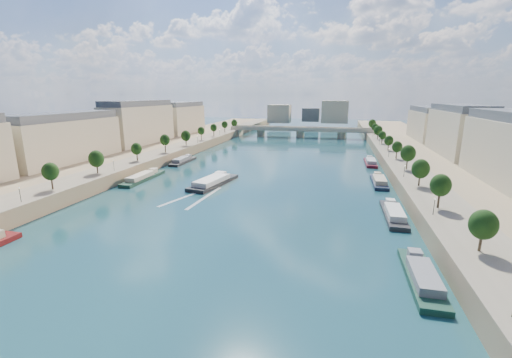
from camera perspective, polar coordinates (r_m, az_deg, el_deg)
The scene contains 17 objects.
ground at distance 147.24m, azimuth 1.68°, elevation 0.89°, with size 700.00×700.00×0.00m, color #0D313C.
quay_left at distance 175.79m, azimuth -21.98°, elevation 2.85°, with size 44.00×520.00×5.00m, color #9E8460.
quay_right at distance 150.02m, azimuth 29.70°, elevation 0.26°, with size 44.00×520.00×5.00m, color #9E8460.
pave_left at distance 167.16m, azimuth -17.85°, elevation 3.56°, with size 14.00×520.00×0.10m, color gray.
pave_right at distance 145.93m, azimuth 24.18°, elevation 1.57°, with size 14.00×520.00×0.10m, color gray.
trees_left at distance 167.00m, azimuth -17.04°, elevation 5.50°, with size 4.80×268.80×8.26m.
trees_right at distance 154.34m, azimuth 23.00°, elevation 4.35°, with size 4.80×268.80×8.26m.
lamps_left at distance 155.98m, azimuth -18.38°, elevation 3.83°, with size 0.36×200.36×4.28m.
lamps_right at distance 149.49m, azimuth 22.25°, elevation 3.09°, with size 0.36×200.36×4.28m.
buildings_left at distance 191.19m, azimuth -23.51°, elevation 7.76°, with size 16.00×226.00×23.20m.
buildings_right at distance 163.22m, azimuth 33.56°, elevation 5.73°, with size 16.00×226.00×23.20m.
skyline at distance 361.38m, azimuth 9.48°, elevation 10.80°, with size 79.00×42.00×22.00m.
bridge at distance 276.25m, azimuth 7.39°, elevation 7.97°, with size 112.00×12.00×8.15m.
tour_barge at distance 130.36m, azimuth -7.15°, elevation -0.50°, with size 12.26×27.56×3.70m.
wake at distance 115.79m, azimuth -10.00°, elevation -2.95°, with size 12.21×26.03×0.04m.
moored_barges_left at distance 119.34m, azimuth -26.04°, elevation -3.27°, with size 5.00×157.93×3.60m.
moored_barges_right at distance 102.30m, azimuth 22.00°, elevation -5.58°, with size 5.00×169.86×3.60m.
Camera 1 is at (29.15, -40.45, 33.22)m, focal length 24.00 mm.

